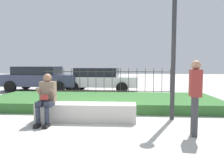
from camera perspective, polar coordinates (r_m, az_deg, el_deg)
name	(u,v)px	position (r m, az deg, el deg)	size (l,w,h in m)	color
ground_plane	(95,121)	(5.93, -4.53, -9.60)	(60.00, 60.00, 0.00)	#B2AFA8
stone_bench	(86,113)	(5.91, -6.74, -7.55)	(2.63, 0.58, 0.47)	beige
person_seated_reader	(47,96)	(5.77, -16.73, -3.13)	(0.42, 0.73, 1.27)	black
grass_berm	(103,101)	(8.06, -2.31, -4.53)	(8.14, 3.05, 0.32)	#33662D
iron_fence	(108,82)	(10.24, -1.02, 0.56)	(6.14, 0.03, 1.33)	#332D28
car_parked_center	(99,79)	(12.23, -3.35, 1.32)	(4.31, 2.07, 1.32)	silver
car_parked_left	(40,78)	(13.10, -18.26, 1.52)	(4.44, 2.06, 1.40)	#383D56
person_passerby	(195,92)	(4.88, 20.90, -1.88)	(0.27, 0.39, 1.59)	#38383D
street_lamp	(174,35)	(6.17, 15.87, 12.23)	(0.28, 0.28, 3.69)	#2D2D30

